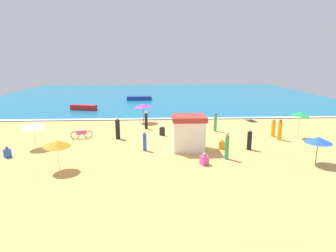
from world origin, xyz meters
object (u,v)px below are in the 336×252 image
beachgoer_4 (249,140)px  beachgoer_12 (280,130)px  beach_umbrella_1 (300,114)px  beach_umbrella_3 (143,106)px  beachgoer_6 (204,160)px  beach_umbrella_4 (57,143)px  parked_bicycle (82,134)px  beachgoer_11 (227,146)px  lifeguard_cabana (189,132)px  beachgoer_3 (162,131)px  beach_umbrella_2 (33,125)px  beachgoer_8 (273,128)px  small_boat_0 (139,98)px  beachgoer_2 (222,145)px  beachgoer_5 (146,120)px  beachgoer_7 (118,129)px  beachgoer_1 (7,153)px  beachgoer_10 (145,141)px  small_boat_1 (84,107)px  beach_umbrella_0 (318,140)px  beachgoer_0 (215,122)px

beachgoer_4 → beachgoer_12: bearing=35.5°
beach_umbrella_1 → beachgoer_4: bearing=-151.0°
beach_umbrella_3 → beachgoer_6: (4.43, -12.62, -1.54)m
beach_umbrella_4 → beach_umbrella_3: bearing=70.0°
beach_umbrella_3 → parked_bicycle: 8.07m
beachgoer_6 → beachgoer_11: beachgoer_11 is taller
lifeguard_cabana → beachgoer_3: size_ratio=2.79×
beach_umbrella_2 → beachgoer_8: 20.03m
beach_umbrella_2 → beach_umbrella_3: size_ratio=1.00×
beachgoer_6 → beachgoer_8: 9.81m
parked_bicycle → beachgoer_8: (16.94, -0.12, 0.35)m
beach_umbrella_3 → beachgoer_8: (11.79, -6.15, -1.14)m
beach_umbrella_2 → small_boat_0: bearing=74.9°
beachgoer_3 → parked_bicycle: bearing=-174.3°
beachgoer_2 → beachgoer_5: 8.94m
beachgoer_5 → beachgoer_4: bearing=-40.9°
beachgoer_12 → beachgoer_7: bearing=175.9°
beach_umbrella_1 → beachgoer_7: 15.83m
beachgoer_1 → beachgoer_12: bearing=8.9°
beachgoer_10 → small_boat_1: bearing=116.8°
beach_umbrella_1 → beach_umbrella_3: (-13.80, 6.73, -0.26)m
beach_umbrella_3 → beachgoer_6: 13.46m
beachgoer_4 → beachgoer_5: bearing=139.1°
parked_bicycle → beachgoer_3: 7.08m
beach_umbrella_0 → beach_umbrella_3: bearing=132.5°
beachgoer_0 → beachgoer_5: beachgoer_0 is taller
beachgoer_4 → beachgoer_7: bearing=161.5°
beachgoer_2 → beachgoer_8: (5.39, 3.21, 0.42)m
beach_umbrella_4 → beachgoer_3: bearing=49.3°
parked_bicycle → beachgoer_6: beachgoer_6 is taller
parked_bicycle → beachgoer_6: bearing=-34.5°
beachgoer_4 → small_boat_1: beachgoer_4 is taller
beachgoer_10 → small_boat_0: beachgoer_10 is taller
beach_umbrella_0 → beachgoer_10: bearing=163.6°
beach_umbrella_2 → beachgoer_3: (9.97, 3.13, -1.43)m
beachgoer_4 → beachgoer_5: (-8.02, 6.95, 0.10)m
parked_bicycle → beachgoer_0: (12.16, 1.96, 0.50)m
beachgoer_5 → beach_umbrella_1: bearing=-16.4°
beachgoer_1 → beachgoer_5: bearing=39.1°
beachgoer_1 → beachgoer_10: bearing=5.9°
beachgoer_0 → small_boat_1: bearing=142.5°
lifeguard_cabana → beach_umbrella_4: bearing=-157.0°
beach_umbrella_3 → beachgoer_1: bearing=-131.0°
parked_bicycle → beachgoer_6: 11.62m
beachgoer_0 → beachgoer_12: (4.86, -3.17, -0.03)m
beachgoer_7 → beachgoer_12: size_ratio=1.06×
beachgoer_7 → beachgoer_10: beachgoer_7 is taller
beach_umbrella_0 → beachgoer_12: size_ratio=1.34×
beachgoer_4 → small_boat_0: size_ratio=0.39×
beachgoer_3 → beachgoer_10: bearing=-108.8°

